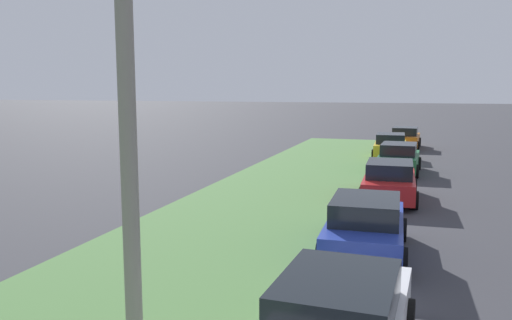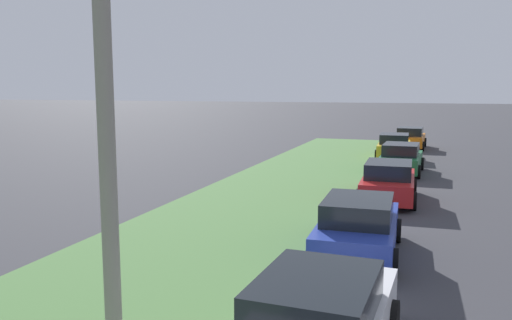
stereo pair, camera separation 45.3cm
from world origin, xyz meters
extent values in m
cube|color=#517F42|center=(10.00, 6.22, 0.06)|extent=(60.00, 6.00, 0.12)
cube|color=black|center=(5.93, 2.04, 1.19)|extent=(2.26, 1.69, 0.55)
cylinder|color=black|center=(7.51, 2.87, 0.32)|extent=(0.65, 0.25, 0.64)
cylinder|color=black|center=(7.44, 1.07, 0.32)|extent=(0.65, 0.25, 0.64)
cube|color=#23389E|center=(11.68, 2.19, 0.57)|extent=(4.35, 1.94, 0.70)
cube|color=black|center=(11.48, 2.18, 1.19)|extent=(2.25, 1.67, 0.55)
cylinder|color=black|center=(13.00, 3.13, 0.32)|extent=(0.65, 0.24, 0.64)
cylinder|color=black|center=(13.06, 1.33, 0.32)|extent=(0.65, 0.24, 0.64)
cylinder|color=black|center=(10.30, 3.04, 0.32)|extent=(0.65, 0.24, 0.64)
cylinder|color=black|center=(10.36, 1.24, 0.32)|extent=(0.65, 0.24, 0.64)
cube|color=red|center=(18.36, 1.96, 0.57)|extent=(4.35, 1.91, 0.70)
cube|color=black|center=(18.16, 1.96, 1.19)|extent=(2.24, 1.66, 0.55)
cylinder|color=black|center=(19.69, 2.90, 0.32)|extent=(0.65, 0.24, 0.64)
cylinder|color=black|center=(19.73, 1.10, 0.32)|extent=(0.65, 0.24, 0.64)
cylinder|color=black|center=(16.99, 2.83, 0.32)|extent=(0.65, 0.24, 0.64)
cylinder|color=black|center=(17.03, 1.03, 0.32)|extent=(0.65, 0.24, 0.64)
cube|color=#1E6B38|center=(24.96, 1.88, 0.57)|extent=(4.36, 1.94, 0.70)
cube|color=black|center=(24.76, 1.88, 1.19)|extent=(2.25, 1.67, 0.55)
cylinder|color=black|center=(26.34, 2.73, 0.32)|extent=(0.65, 0.24, 0.64)
cylinder|color=black|center=(26.28, 0.93, 0.32)|extent=(0.65, 0.24, 0.64)
cylinder|color=black|center=(23.64, 2.82, 0.32)|extent=(0.65, 0.24, 0.64)
cylinder|color=black|center=(23.58, 1.02, 0.32)|extent=(0.65, 0.24, 0.64)
cube|color=gold|center=(30.47, 2.56, 0.57)|extent=(4.36, 1.95, 0.70)
cube|color=black|center=(30.27, 2.56, 1.19)|extent=(2.25, 1.68, 0.55)
cylinder|color=black|center=(31.79, 3.51, 0.32)|extent=(0.65, 0.24, 0.64)
cylinder|color=black|center=(31.85, 1.71, 0.32)|extent=(0.65, 0.24, 0.64)
cylinder|color=black|center=(29.09, 3.42, 0.32)|extent=(0.65, 0.24, 0.64)
cylinder|color=black|center=(29.15, 1.62, 0.32)|extent=(0.65, 0.24, 0.64)
cube|color=orange|center=(36.08, 1.86, 0.57)|extent=(4.36, 1.95, 0.70)
cube|color=black|center=(35.88, 1.86, 1.19)|extent=(2.25, 1.68, 0.55)
cylinder|color=black|center=(37.47, 2.71, 0.32)|extent=(0.65, 0.24, 0.64)
cylinder|color=black|center=(37.40, 0.91, 0.32)|extent=(0.65, 0.24, 0.64)
cylinder|color=black|center=(34.77, 2.80, 0.32)|extent=(0.65, 0.24, 0.64)
cylinder|color=black|center=(34.70, 1.00, 0.32)|extent=(0.65, 0.24, 0.64)
cylinder|color=gray|center=(5.03, 4.80, 3.75)|extent=(0.24, 0.24, 7.50)
camera|label=1|loc=(-1.16, 1.04, 4.13)|focal=36.37mm
camera|label=2|loc=(-1.02, 0.61, 4.13)|focal=36.37mm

